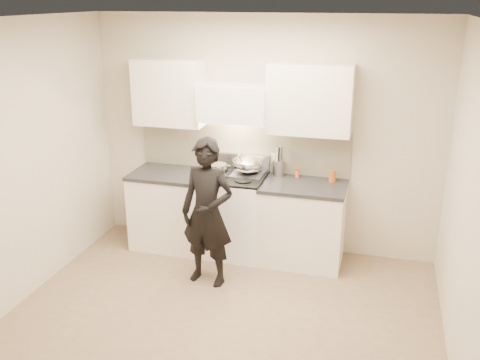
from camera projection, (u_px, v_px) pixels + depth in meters
name	position (u px, v px, depth m)	size (l,w,h in m)	color
ground_plane	(220.00, 322.00, 4.97)	(4.00, 4.00, 0.00)	#8B735A
room_shell	(224.00, 145.00, 4.80)	(4.04, 3.54, 2.70)	beige
stove	(232.00, 214.00, 6.19)	(0.76, 0.65, 0.96)	white
counter_right	(303.00, 223.00, 5.98)	(0.92, 0.67, 0.92)	white
counter_left	(169.00, 208.00, 6.39)	(0.82, 0.67, 0.92)	white
wok	(248.00, 164.00, 6.07)	(0.36, 0.44, 0.29)	silver
stock_pot	(217.00, 170.00, 5.95)	(0.30, 0.26, 0.14)	silver
utensil_crock	(278.00, 167.00, 6.07)	(0.13, 0.13, 0.34)	#A7A7A7
spice_jar	(297.00, 173.00, 6.04)	(0.05, 0.05, 0.10)	orange
oil_glass	(332.00, 176.00, 5.89)	(0.08, 0.08, 0.14)	#A45119
person	(207.00, 213.00, 5.43)	(0.57, 0.37, 1.56)	black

